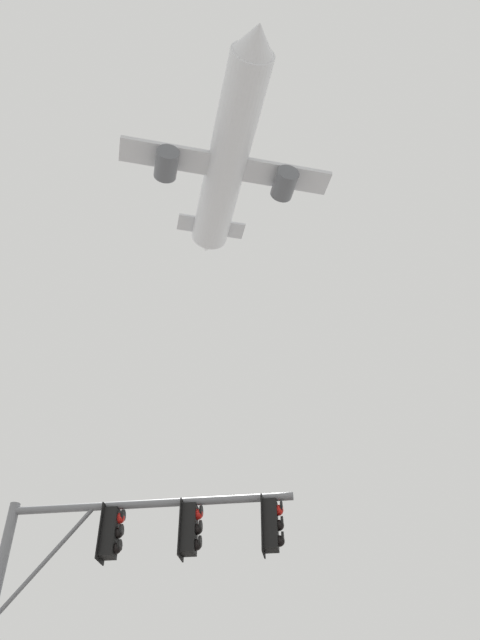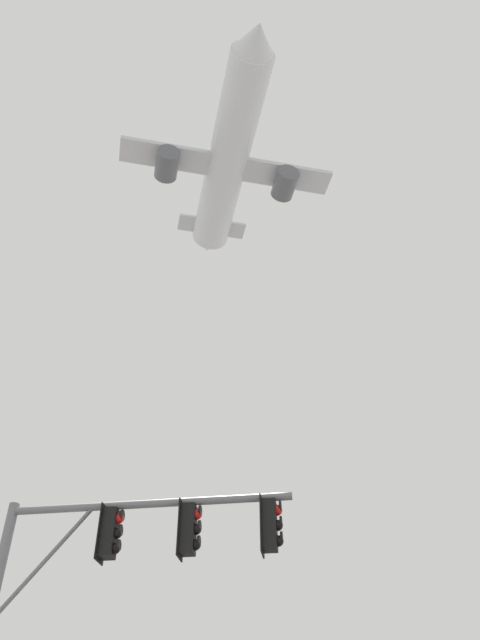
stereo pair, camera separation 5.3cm
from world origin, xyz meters
The scene contains 2 objects.
signal_pole_near centered at (-2.40, 6.54, 4.83)m, with size 5.57×0.63×6.26m.
airplane centered at (-2.41, 23.43, 38.62)m, with size 15.47×20.02×5.52m.
Camera 2 is at (0.92, -4.75, 1.69)m, focal length 34.66 mm.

